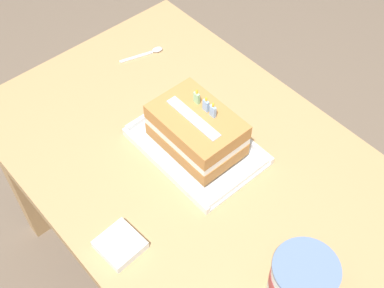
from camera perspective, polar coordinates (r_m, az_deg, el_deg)
name	(u,v)px	position (r m, az deg, el deg)	size (l,w,h in m)	color
ground_plane	(190,267)	(1.95, -0.27, -13.49)	(8.00, 8.00, 0.00)	#6B5B4C
dining_table	(189,175)	(1.44, -0.35, -3.46)	(1.14, 0.78, 0.68)	tan
foil_tray	(195,146)	(1.37, 0.37, -0.25)	(0.34, 0.24, 0.02)	silver
birthday_cake	(195,129)	(1.32, 0.39, 1.69)	(0.23, 0.16, 0.15)	#B97D41
ice_cream_tub	(302,280)	(1.14, 12.12, -14.63)	(0.14, 0.14, 0.12)	white
serving_spoon_near_tray	(152,51)	(1.65, -4.51, 10.22)	(0.06, 0.14, 0.01)	silver
napkin_pile	(120,245)	(1.22, -8.00, -11.04)	(0.10, 0.10, 0.02)	white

